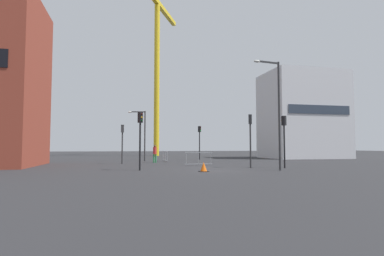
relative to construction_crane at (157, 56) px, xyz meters
name	(u,v)px	position (x,y,z in m)	size (l,w,h in m)	color
ground	(212,170)	(0.46, -31.10, -16.92)	(160.00, 160.00, 0.00)	#28282B
office_block	(302,116)	(18.17, -14.15, -11.19)	(10.08, 7.54, 11.46)	silver
construction_crane	(157,56)	(0.00, 0.00, 0.00)	(7.57, 13.94, 26.58)	yellow
streetlamp_tall	(276,105)	(4.36, -32.96, -12.65)	(1.93, 0.42, 7.21)	#2D2D30
streetlamp_short	(142,130)	(-3.46, -17.69, -13.59)	(1.89, 0.45, 5.42)	#2D2D30
traffic_light_median	(284,133)	(6.05, -30.90, -14.35)	(0.35, 0.39, 3.82)	black
traffic_light_island	(250,132)	(3.70, -30.22, -14.28)	(0.33, 0.39, 3.93)	#2D2D30
traffic_light_corner	(200,137)	(3.41, -15.82, -14.25)	(0.35, 0.39, 3.98)	black
traffic_light_crosswalk	(140,131)	(-4.36, -30.85, -14.33)	(0.35, 0.39, 3.84)	black
traffic_light_verge	(122,137)	(-5.54, -22.61, -14.51)	(0.27, 0.38, 3.55)	#2D2D30
pedestrian_walking	(155,152)	(-2.46, -21.51, -15.91)	(0.34, 0.34, 1.73)	#2D844C
safety_barrier_mid_span	(199,158)	(0.76, -26.16, -16.36)	(2.36, 0.08, 1.08)	gray
safety_barrier_right_run	(165,156)	(-1.15, -19.19, -16.36)	(0.30, 1.87, 1.08)	#9EA0A5
traffic_cone_striped	(204,167)	(-0.51, -32.67, -16.65)	(0.58, 0.58, 0.59)	black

